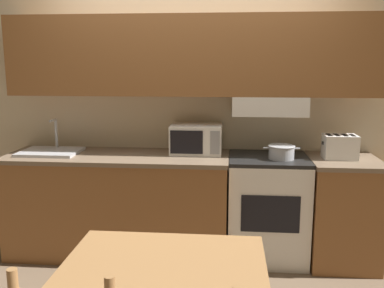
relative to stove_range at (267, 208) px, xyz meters
name	(u,v)px	position (x,y,z in m)	size (l,w,h in m)	color
ground_plane	(192,240)	(-0.67, 0.30, -0.44)	(16.00, 16.00, 0.00)	brown
wall_back	(193,83)	(-0.65, 0.23, 1.04)	(5.51, 0.38, 2.55)	beige
lower_counter_main	(119,204)	(-1.28, -0.02, 0.00)	(1.90, 0.65, 0.89)	brown
lower_counter_right_stub	(341,210)	(0.61, -0.02, 0.00)	(0.56, 0.65, 0.89)	brown
stove_range	(267,208)	(0.00, 0.00, 0.00)	(0.66, 0.60, 0.89)	white
cooking_pot	(281,152)	(0.09, -0.07, 0.50)	(0.30, 0.22, 0.11)	#B7BABF
microwave	(196,139)	(-0.61, 0.10, 0.57)	(0.44, 0.33, 0.25)	white
toaster	(340,147)	(0.57, -0.01, 0.54)	(0.28, 0.20, 0.20)	white
sink_basin	(50,151)	(-1.88, -0.02, 0.46)	(0.50, 0.39, 0.29)	#B7BABF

